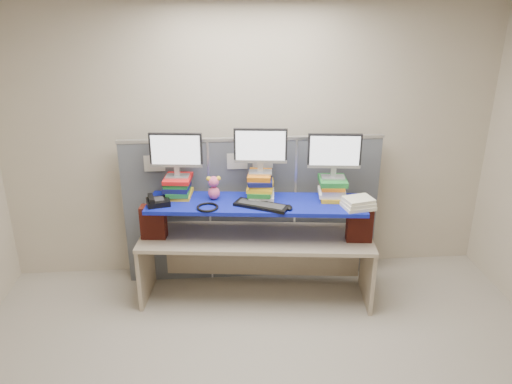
{
  "coord_description": "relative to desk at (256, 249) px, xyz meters",
  "views": [
    {
      "loc": [
        -0.34,
        -2.87,
        2.83
      ],
      "look_at": [
        0.0,
        1.37,
        1.13
      ],
      "focal_mm": 35.0,
      "sensor_mm": 36.0,
      "label": 1
    }
  ],
  "objects": [
    {
      "name": "monitor_right",
      "position": [
        0.72,
        0.04,
        0.93
      ],
      "size": [
        0.49,
        0.16,
        0.42
      ],
      "rotation": [
        0.0,
        0.0,
        -0.11
      ],
      "color": "#A6A6AB",
      "rests_on": "book_stack_right"
    },
    {
      "name": "book_stack_right",
      "position": [
        0.72,
        0.04,
        0.59
      ],
      "size": [
        0.28,
        0.32,
        0.2
      ],
      "color": "yellow",
      "rests_on": "blue_board"
    },
    {
      "name": "desk_phone",
      "position": [
        -0.9,
        0.01,
        0.52
      ],
      "size": [
        0.24,
        0.22,
        0.09
      ],
      "rotation": [
        0.0,
        0.0,
        0.23
      ],
      "color": "black",
      "rests_on": "blue_board"
    },
    {
      "name": "binder_stack",
      "position": [
        0.91,
        -0.21,
        0.54
      ],
      "size": [
        0.31,
        0.27,
        0.1
      ],
      "rotation": [
        0.0,
        0.0,
        0.21
      ],
      "color": "white",
      "rests_on": "blue_board"
    },
    {
      "name": "book_stack_center",
      "position": [
        0.05,
        0.11,
        0.61
      ],
      "size": [
        0.29,
        0.34,
        0.24
      ],
      "color": "white",
      "rests_on": "blue_board"
    },
    {
      "name": "room",
      "position": [
        -0.0,
        -1.37,
        0.86
      ],
      "size": [
        5.0,
        4.0,
        2.8
      ],
      "color": "beige",
      "rests_on": "ground"
    },
    {
      "name": "keyboard",
      "position": [
        0.04,
        -0.12,
        0.5
      ],
      "size": [
        0.52,
        0.38,
        0.03
      ],
      "rotation": [
        0.0,
        0.0,
        -0.48
      ],
      "color": "black",
      "rests_on": "blue_board"
    },
    {
      "name": "mouse",
      "position": [
        0.28,
        -0.18,
        0.51
      ],
      "size": [
        0.09,
        0.12,
        0.03
      ],
      "primitive_type": "ellipsoid",
      "rotation": [
        0.0,
        0.0,
        0.27
      ],
      "color": "black",
      "rests_on": "blue_board"
    },
    {
      "name": "brick_pier_right",
      "position": [
        0.95,
        -0.16,
        0.29
      ],
      "size": [
        0.25,
        0.15,
        0.32
      ],
      "primitive_type": "cube",
      "rotation": [
        0.0,
        0.0,
        -0.11
      ],
      "color": "maroon",
      "rests_on": "desk"
    },
    {
      "name": "book_stack_left",
      "position": [
        -0.72,
        0.2,
        0.59
      ],
      "size": [
        0.29,
        0.33,
        0.2
      ],
      "color": "yellow",
      "rests_on": "blue_board"
    },
    {
      "name": "headset",
      "position": [
        -0.45,
        -0.11,
        0.5
      ],
      "size": [
        0.21,
        0.21,
        0.02
      ],
      "primitive_type": "torus",
      "rotation": [
        0.0,
        0.0,
        -0.06
      ],
      "color": "black",
      "rests_on": "blue_board"
    },
    {
      "name": "desk",
      "position": [
        0.0,
        0.0,
        0.0
      ],
      "size": [
        2.27,
        0.89,
        0.67
      ],
      "rotation": [
        0.0,
        0.0,
        -0.11
      ],
      "color": "tan",
      "rests_on": "ground"
    },
    {
      "name": "monitor_center",
      "position": [
        0.05,
        0.11,
        0.97
      ],
      "size": [
        0.49,
        0.16,
        0.42
      ],
      "rotation": [
        0.0,
        0.0,
        -0.11
      ],
      "color": "#A6A6AB",
      "rests_on": "book_stack_center"
    },
    {
      "name": "cubicle_partition",
      "position": [
        -0.0,
        0.41,
        0.23
      ],
      "size": [
        2.6,
        0.06,
        1.53
      ],
      "color": "#4C5059",
      "rests_on": "ground"
    },
    {
      "name": "monitor_left",
      "position": [
        -0.72,
        0.2,
        0.93
      ],
      "size": [
        0.49,
        0.16,
        0.42
      ],
      "rotation": [
        0.0,
        0.0,
        -0.11
      ],
      "color": "#A6A6AB",
      "rests_on": "book_stack_left"
    },
    {
      "name": "plush_toy",
      "position": [
        -0.39,
        0.1,
        0.61
      ],
      "size": [
        0.13,
        0.1,
        0.23
      ],
      "rotation": [
        0.0,
        0.0,
        0.22
      ],
      "color": "#E95889",
      "rests_on": "blue_board"
    },
    {
      "name": "brick_pier_left",
      "position": [
        -0.96,
        0.06,
        0.29
      ],
      "size": [
        0.25,
        0.15,
        0.32
      ],
      "primitive_type": "cube",
      "rotation": [
        0.0,
        0.0,
        -0.11
      ],
      "color": "maroon",
      "rests_on": "desk"
    },
    {
      "name": "blue_board",
      "position": [
        -0.0,
        -0.0,
        0.47
      ],
      "size": [
        2.05,
        0.72,
        0.04
      ],
      "primitive_type": "cube",
      "rotation": [
        0.0,
        0.0,
        -0.11
      ],
      "color": "navy",
      "rests_on": "brick_pier_left"
    }
  ]
}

